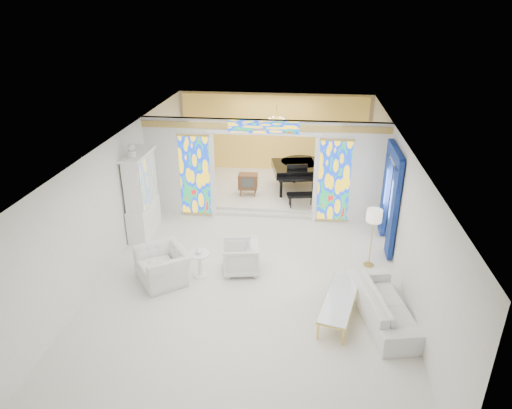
# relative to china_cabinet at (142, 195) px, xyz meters

# --- Properties ---
(floor) EXTENTS (12.00, 12.00, 0.00)m
(floor) POSITION_rel_china_cabinet_xyz_m (3.22, -0.60, -1.17)
(floor) COLOR silver
(floor) RESTS_ON ground
(ceiling) EXTENTS (7.00, 12.00, 0.02)m
(ceiling) POSITION_rel_china_cabinet_xyz_m (3.22, -0.60, 1.83)
(ceiling) COLOR white
(ceiling) RESTS_ON wall_back
(wall_back) EXTENTS (7.00, 0.02, 3.00)m
(wall_back) POSITION_rel_china_cabinet_xyz_m (3.22, 5.40, 0.33)
(wall_back) COLOR white
(wall_back) RESTS_ON floor
(wall_front) EXTENTS (7.00, 0.02, 3.00)m
(wall_front) POSITION_rel_china_cabinet_xyz_m (3.22, -6.60, 0.33)
(wall_front) COLOR white
(wall_front) RESTS_ON floor
(wall_left) EXTENTS (0.02, 12.00, 3.00)m
(wall_left) POSITION_rel_china_cabinet_xyz_m (-0.28, -0.60, 0.33)
(wall_left) COLOR white
(wall_left) RESTS_ON floor
(wall_right) EXTENTS (0.02, 12.00, 3.00)m
(wall_right) POSITION_rel_china_cabinet_xyz_m (6.72, -0.60, 0.33)
(wall_right) COLOR white
(wall_right) RESTS_ON floor
(partition_wall) EXTENTS (7.00, 0.22, 3.00)m
(partition_wall) POSITION_rel_china_cabinet_xyz_m (3.22, 1.40, 0.48)
(partition_wall) COLOR white
(partition_wall) RESTS_ON floor
(stained_glass_left) EXTENTS (0.90, 0.04, 2.40)m
(stained_glass_left) POSITION_rel_china_cabinet_xyz_m (1.19, 1.29, 0.13)
(stained_glass_left) COLOR gold
(stained_glass_left) RESTS_ON partition_wall
(stained_glass_right) EXTENTS (0.90, 0.04, 2.40)m
(stained_glass_right) POSITION_rel_china_cabinet_xyz_m (5.25, 1.29, 0.13)
(stained_glass_right) COLOR gold
(stained_glass_right) RESTS_ON partition_wall
(stained_glass_transom) EXTENTS (2.00, 0.04, 0.34)m
(stained_glass_transom) POSITION_rel_china_cabinet_xyz_m (3.22, 1.29, 1.65)
(stained_glass_transom) COLOR gold
(stained_glass_transom) RESTS_ON partition_wall
(alcove_platform) EXTENTS (6.80, 3.80, 0.18)m
(alcove_platform) POSITION_rel_china_cabinet_xyz_m (3.22, 3.50, -1.08)
(alcove_platform) COLOR silver
(alcove_platform) RESTS_ON floor
(gold_curtain_back) EXTENTS (6.70, 0.10, 2.90)m
(gold_curtain_back) POSITION_rel_china_cabinet_xyz_m (3.22, 5.28, 0.33)
(gold_curtain_back) COLOR #F5C355
(gold_curtain_back) RESTS_ON wall_back
(chandelier) EXTENTS (0.48, 0.48, 0.30)m
(chandelier) POSITION_rel_china_cabinet_xyz_m (3.42, 3.40, 1.38)
(chandelier) COLOR gold
(chandelier) RESTS_ON ceiling
(blue_drapes) EXTENTS (0.14, 1.85, 2.65)m
(blue_drapes) POSITION_rel_china_cabinet_xyz_m (6.62, 0.10, 0.41)
(blue_drapes) COLOR navy
(blue_drapes) RESTS_ON wall_right
(china_cabinet) EXTENTS (0.56, 1.46, 2.72)m
(china_cabinet) POSITION_rel_china_cabinet_xyz_m (0.00, 0.00, 0.00)
(china_cabinet) COLOR white
(china_cabinet) RESTS_ON floor
(armchair_left) EXTENTS (1.56, 1.59, 0.78)m
(armchair_left) POSITION_rel_china_cabinet_xyz_m (1.22, -2.24, -0.78)
(armchair_left) COLOR silver
(armchair_left) RESTS_ON floor
(armchair_right) EXTENTS (0.98, 0.96, 0.77)m
(armchair_right) POSITION_rel_china_cabinet_xyz_m (2.96, -1.67, -0.78)
(armchair_right) COLOR white
(armchair_right) RESTS_ON floor
(sofa) EXTENTS (1.38, 2.48, 0.68)m
(sofa) POSITION_rel_china_cabinet_xyz_m (6.17, -3.12, -0.83)
(sofa) COLOR white
(sofa) RESTS_ON floor
(side_table) EXTENTS (0.60, 0.60, 0.62)m
(side_table) POSITION_rel_china_cabinet_xyz_m (2.03, -1.97, -0.77)
(side_table) COLOR white
(side_table) RESTS_ON floor
(vase) EXTENTS (0.20, 0.20, 0.18)m
(vase) POSITION_rel_china_cabinet_xyz_m (2.03, -1.97, -0.46)
(vase) COLOR white
(vase) RESTS_ON side_table
(coffee_table) EXTENTS (1.03, 2.01, 0.43)m
(coffee_table) POSITION_rel_china_cabinet_xyz_m (5.25, -3.09, -0.77)
(coffee_table) COLOR white
(coffee_table) RESTS_ON floor
(floor_lamp) EXTENTS (0.49, 0.49, 1.52)m
(floor_lamp) POSITION_rel_china_cabinet_xyz_m (6.08, -1.04, 0.13)
(floor_lamp) COLOR gold
(floor_lamp) RESTS_ON floor
(grand_piano) EXTENTS (1.85, 2.86, 1.06)m
(grand_piano) POSITION_rel_china_cabinet_xyz_m (4.17, 3.45, -0.27)
(grand_piano) COLOR black
(grand_piano) RESTS_ON alcove_platform
(tv_console) EXTENTS (0.62, 0.44, 0.71)m
(tv_console) POSITION_rel_china_cabinet_xyz_m (2.58, 2.68, -0.53)
(tv_console) COLOR brown
(tv_console) RESTS_ON alcove_platform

